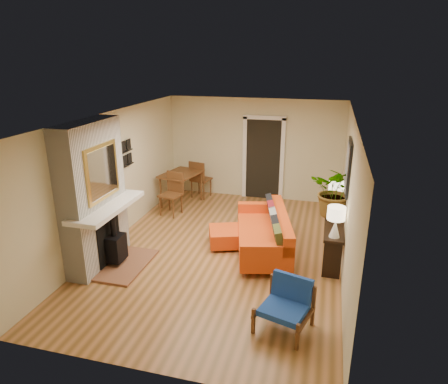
{
  "coord_description": "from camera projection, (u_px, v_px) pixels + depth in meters",
  "views": [
    {
      "loc": [
        1.84,
        -6.73,
        3.65
      ],
      "look_at": [
        0.0,
        0.2,
        1.15
      ],
      "focal_mm": 32.0,
      "sensor_mm": 36.0,
      "label": 1
    }
  ],
  "objects": [
    {
      "name": "console_table",
      "position": [
        334.0,
        227.0,
        7.44
      ],
      "size": [
        0.34,
        1.85,
        0.72
      ],
      "color": "black",
      "rests_on": "ground"
    },
    {
      "name": "sofa",
      "position": [
        267.0,
        233.0,
        7.69
      ],
      "size": [
        1.41,
        2.31,
        0.85
      ],
      "color": "silver",
      "rests_on": "ground"
    },
    {
      "name": "lamp_far",
      "position": [
        336.0,
        191.0,
        7.89
      ],
      "size": [
        0.3,
        0.3,
        0.54
      ],
      "color": "white",
      "rests_on": "console_table"
    },
    {
      "name": "houseplant",
      "position": [
        336.0,
        191.0,
        7.42
      ],
      "size": [
        1.07,
        0.99,
        0.99
      ],
      "primitive_type": "imported",
      "rotation": [
        0.0,
        0.0,
        -0.28
      ],
      "color": "#1E5919",
      "rests_on": "console_table"
    },
    {
      "name": "room_shell",
      "position": [
        274.0,
        159.0,
        9.64
      ],
      "size": [
        6.5,
        6.5,
        6.5
      ],
      "color": "#B37645",
      "rests_on": "ground"
    },
    {
      "name": "fireplace",
      "position": [
        96.0,
        199.0,
        6.95
      ],
      "size": [
        1.09,
        1.68,
        2.6
      ],
      "color": "white",
      "rests_on": "ground"
    },
    {
      "name": "ottoman",
      "position": [
        227.0,
        236.0,
        7.95
      ],
      "size": [
        0.87,
        0.87,
        0.35
      ],
      "color": "silver",
      "rests_on": "ground"
    },
    {
      "name": "blue_chair",
      "position": [
        287.0,
        302.0,
        5.54
      ],
      "size": [
        0.84,
        0.83,
        0.71
      ],
      "color": "brown",
      "rests_on": "ground"
    },
    {
      "name": "dining_table",
      "position": [
        184.0,
        180.0,
        9.96
      ],
      "size": [
        1.07,
        1.91,
        1.01
      ],
      "color": "brown",
      "rests_on": "ground"
    },
    {
      "name": "lamp_near",
      "position": [
        336.0,
        218.0,
        6.61
      ],
      "size": [
        0.3,
        0.3,
        0.54
      ],
      "color": "white",
      "rests_on": "console_table"
    }
  ]
}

